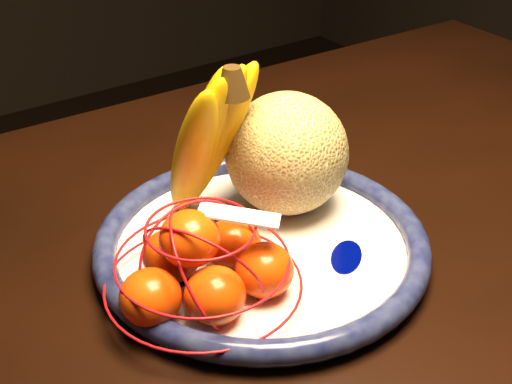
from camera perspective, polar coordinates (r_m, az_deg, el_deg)
dining_table at (r=0.73m, az=-0.69°, el=-12.98°), size 1.54×0.95×0.76m
fruit_bowl at (r=0.72m, az=0.45°, el=-4.20°), size 0.34×0.34×0.03m
cantaloupe at (r=0.74m, az=2.47°, el=3.11°), size 0.13×0.13×0.13m
banana_bunch at (r=0.70m, az=-4.24°, el=4.32°), size 0.12×0.12×0.19m
mandarin_bag at (r=0.64m, az=-4.17°, el=-5.97°), size 0.23×0.23×0.11m
price_tag at (r=0.62m, az=-1.37°, el=-1.88°), size 0.07×0.07×0.01m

